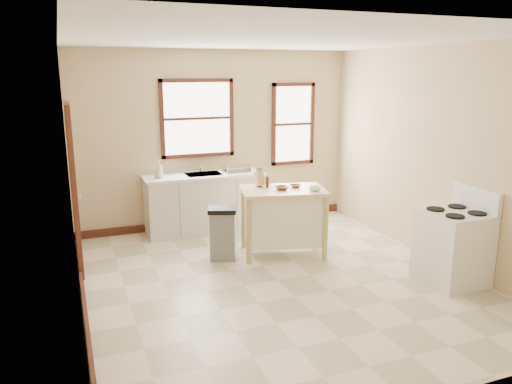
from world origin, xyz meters
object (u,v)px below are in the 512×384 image
bowl_a (282,188)px  trash_bin (222,233)px  gas_stove (454,236)px  soap_bottle_b (158,171)px  dish_rack (236,169)px  kitchen_island (283,222)px  pepper_grinder (267,182)px  soap_bottle_a (160,170)px  bowl_c (315,189)px  bowl_b (295,186)px  knife_block (259,179)px

bowl_a → trash_bin: size_ratio=0.26×
gas_stove → soap_bottle_b: bearing=134.8°
dish_rack → trash_bin: (-0.62, -1.21, -0.61)m
kitchen_island → pepper_grinder: bearing=145.8°
soap_bottle_b → dish_rack: (1.22, -0.03, -0.05)m
soap_bottle_a → kitchen_island: (1.42, -1.32, -0.59)m
soap_bottle_a → dish_rack: soap_bottle_a is taller
pepper_grinder → bowl_c: bearing=-39.6°
gas_stove → bowl_a: bearing=134.1°
soap_bottle_b → trash_bin: bearing=-72.6°
dish_rack → bowl_a: dish_rack is taller
dish_rack → kitchen_island: 1.43m
bowl_a → bowl_b: bowl_a is taller
soap_bottle_b → bowl_a: bearing=-52.8°
dish_rack → trash_bin: size_ratio=0.58×
bowl_a → gas_stove: size_ratio=0.16×
soap_bottle_b → gas_stove: gas_stove is taller
kitchen_island → gas_stove: size_ratio=0.99×
soap_bottle_b → pepper_grinder: size_ratio=1.32×
knife_block → bowl_c: size_ratio=1.24×
gas_stove → knife_block: bearing=133.1°
bowl_b → trash_bin: bearing=176.1°
pepper_grinder → bowl_a: bearing=-58.1°
pepper_grinder → soap_bottle_a: bearing=137.9°
soap_bottle_b → bowl_a: (1.40, -1.37, -0.08)m
soap_bottle_a → bowl_c: (1.77, -1.56, -0.10)m
soap_bottle_a → bowl_b: (1.61, -1.28, -0.11)m
bowl_b → trash_bin: (-1.03, 0.07, -0.58)m
kitchen_island → gas_stove: 2.18m
soap_bottle_a → bowl_b: soap_bottle_a is taller
soap_bottle_b → knife_block: 1.61m
dish_rack → gas_stove: gas_stove is taller
knife_block → pepper_grinder: 0.12m
kitchen_island → bowl_a: size_ratio=6.07×
soap_bottle_a → gas_stove: bearing=-36.6°
dish_rack → trash_bin: 1.49m
dish_rack → bowl_a: (0.18, -1.34, -0.03)m
soap_bottle_b → bowl_b: size_ratio=1.27×
bowl_b → bowl_c: (0.15, -0.28, 0.01)m
soap_bottle_b → trash_bin: 1.53m
pepper_grinder → bowl_c: (0.51, -0.42, -0.05)m
pepper_grinder → gas_stove: bearing=-47.1°
soap_bottle_a → soap_bottle_b: 0.04m
gas_stove → bowl_c: bearing=130.1°
knife_block → pepper_grinder: (0.09, -0.08, -0.02)m
soap_bottle_a → dish_rack: 1.21m
soap_bottle_a → pepper_grinder: bearing=-33.7°
bowl_c → gas_stove: (1.14, -1.36, -0.38)m
pepper_grinder → bowl_c: size_ratio=0.93×
bowl_a → bowl_b: (0.23, 0.06, -0.00)m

